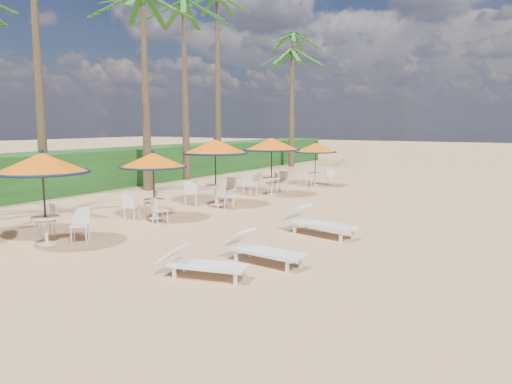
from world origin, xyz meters
TOP-DOWN VIEW (x-y plane):
  - ground at (0.00, 0.00)m, footprint 160.00×160.00m
  - scrub_hedge at (-13.50, 11.00)m, footprint 3.00×40.00m
  - station_0 at (-5.38, -0.36)m, footprint 2.35×2.35m
  - station_1 at (-5.40, 3.55)m, footprint 2.15×2.15m
  - station_2 at (-5.32, 6.87)m, footprint 2.50×2.50m
  - station_3 at (-4.91, 10.37)m, footprint 2.48×2.52m
  - station_4 at (-4.58, 14.26)m, footprint 2.13×2.13m
  - lounger_near at (-0.29, -0.59)m, footprint 1.93×0.99m
  - lounger_mid at (0.20, 0.95)m, footprint 2.03×0.85m
  - lounger_far at (0.07, 4.19)m, footprint 2.29×1.15m
  - palm_3 at (-10.48, 8.67)m, footprint 5.00×5.00m
  - palm_4 at (-11.91, 13.20)m, footprint 5.00×5.00m
  - palm_5 at (-13.39, 18.31)m, footprint 5.00×5.00m
  - palm_6 at (-10.84, 23.71)m, footprint 5.00×5.00m
  - palm_7 at (-12.33, 26.69)m, footprint 5.00×5.00m

SIDE VIEW (x-z plane):
  - ground at x=0.00m, z-range 0.00..0.00m
  - lounger_near at x=-0.29m, z-range -0.02..0.64m
  - lounger_mid at x=0.20m, z-range -0.02..0.68m
  - lounger_far at x=0.07m, z-range -0.03..0.76m
  - scrub_hedge at x=-13.50m, z-range 0.00..1.80m
  - station_1 at x=-5.40m, z-range 0.52..2.76m
  - station_4 at x=-4.58m, z-range 0.58..2.81m
  - station_0 at x=-5.38m, z-range 0.64..3.09m
  - station_3 at x=-4.91m, z-range 0.60..3.18m
  - station_2 at x=-5.32m, z-range 0.60..3.21m
  - palm_6 at x=-10.84m, z-range 3.34..11.49m
  - palm_3 at x=-10.48m, z-range 3.64..12.46m
  - palm_4 at x=-11.91m, z-range 3.93..13.44m
  - palm_7 at x=-12.33m, z-range 4.12..14.06m
  - palm_5 at x=-13.39m, z-range 4.66..15.84m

